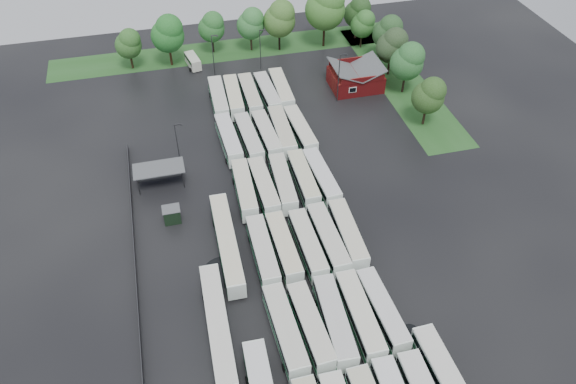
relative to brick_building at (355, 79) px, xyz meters
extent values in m
plane|color=black|center=(-24.00, -42.77, -1.87)|extent=(160.00, 160.00, 0.00)
cube|color=maroon|center=(0.00, 0.03, -0.17)|extent=(10.00, 8.00, 3.40)
cube|color=#4C4F51|center=(-2.50, 0.03, 2.43)|extent=(5.07, 8.60, 2.19)
cube|color=#4C4F51|center=(2.50, 0.03, 2.43)|extent=(5.07, 8.60, 2.19)
cube|color=maroon|center=(0.00, -3.97, 2.03)|extent=(9.00, 0.20, 1.20)
cube|color=silver|center=(-2.00, -4.02, 0.13)|extent=(1.60, 0.12, 1.20)
cylinder|color=#2D2D30|center=(-44.80, -22.77, -0.17)|extent=(0.16, 0.16, 3.40)
cylinder|color=#2D2D30|center=(-37.60, -22.77, -0.17)|extent=(0.16, 0.16, 3.40)
cylinder|color=#2D2D30|center=(-44.80, -19.57, -0.17)|extent=(0.16, 0.16, 3.40)
cylinder|color=#2D2D30|center=(-37.60, -19.57, -0.17)|extent=(0.16, 0.16, 3.40)
cube|color=#4C4F51|center=(-41.20, -21.17, 1.63)|extent=(8.20, 4.20, 0.15)
cube|color=navy|center=(-41.20, -19.27, -0.27)|extent=(7.60, 0.08, 2.60)
cube|color=black|center=(-40.20, -30.17, -0.62)|extent=(2.50, 2.00, 2.50)
cube|color=#4C4F51|center=(-40.20, -30.17, 0.69)|extent=(2.70, 2.20, 0.12)
cube|color=#23521E|center=(-22.00, 22.03, -1.86)|extent=(80.00, 10.00, 0.01)
cube|color=#23521E|center=(10.00, 0.03, -1.86)|extent=(10.00, 50.00, 0.01)
cube|color=#2D2D30|center=(-46.20, -34.77, -1.27)|extent=(0.10, 50.00, 1.20)
cylinder|color=black|center=(-15.52, -64.54, -1.38)|extent=(2.73, 1.03, 1.03)
cube|color=white|center=(-28.48, -55.01, 0.07)|extent=(3.08, 12.83, 2.92)
cube|color=black|center=(-28.48, -55.01, 0.66)|extent=(3.12, 12.32, 0.94)
cube|color=#0E542B|center=(-28.48, -55.01, -0.57)|extent=(3.12, 12.58, 0.64)
cube|color=beige|center=(-28.48, -55.01, 1.59)|extent=(2.96, 12.45, 0.13)
cylinder|color=black|center=(-28.48, -59.09, -1.39)|extent=(2.71, 1.02, 1.02)
cylinder|color=black|center=(-28.48, -50.93, -1.39)|extent=(2.71, 1.02, 1.02)
cube|color=white|center=(-25.24, -55.19, 0.01)|extent=(3.16, 12.42, 2.82)
cube|color=black|center=(-25.24, -55.19, 0.57)|extent=(3.20, 11.93, 0.90)
cube|color=#095F2C|center=(-25.24, -55.19, -0.61)|extent=(3.20, 12.17, 0.62)
cube|color=beige|center=(-25.24, -55.19, 1.47)|extent=(3.04, 12.04, 0.12)
cylinder|color=black|center=(-25.24, -59.13, -1.40)|extent=(2.62, 0.98, 0.98)
cylinder|color=black|center=(-25.24, -51.26, -1.40)|extent=(2.62, 0.98, 0.98)
cube|color=white|center=(-22.14, -55.25, 0.09)|extent=(3.34, 12.98, 2.95)
cube|color=black|center=(-22.14, -55.25, 0.68)|extent=(3.38, 12.47, 0.94)
cube|color=#125D33|center=(-22.14, -55.25, -0.56)|extent=(3.38, 12.73, 0.65)
cube|color=#BBBBB7|center=(-22.14, -55.25, 1.62)|extent=(3.22, 12.59, 0.13)
cylinder|color=black|center=(-22.14, -59.37, -1.38)|extent=(2.73, 1.03, 1.03)
cylinder|color=black|center=(-22.14, -51.13, -1.38)|extent=(2.73, 1.03, 1.03)
cube|color=white|center=(-18.76, -55.19, 0.08)|extent=(2.77, 12.79, 2.93)
cube|color=black|center=(-18.76, -55.19, 0.66)|extent=(2.83, 12.28, 0.94)
cube|color=#0C5527|center=(-18.76, -55.19, -0.57)|extent=(2.82, 12.54, 0.64)
cube|color=beige|center=(-18.76, -55.19, 1.59)|extent=(2.66, 12.41, 0.13)
cylinder|color=black|center=(-18.76, -59.28, -1.39)|extent=(2.71, 1.02, 1.02)
cylinder|color=black|center=(-18.76, -51.11, -1.39)|extent=(2.71, 1.02, 1.02)
cube|color=white|center=(-15.65, -55.03, -0.02)|extent=(3.04, 12.24, 2.78)
cube|color=black|center=(-15.65, -55.03, 0.54)|extent=(3.08, 11.76, 0.89)
cube|color=#14512B|center=(-15.65, -55.03, -0.63)|extent=(3.08, 12.00, 0.61)
cube|color=silver|center=(-15.65, -55.03, 1.42)|extent=(2.93, 11.87, 0.12)
cylinder|color=black|center=(-15.65, -58.92, -1.41)|extent=(2.58, 0.97, 0.97)
cylinder|color=black|center=(-15.65, -51.15, -1.41)|extent=(2.58, 0.97, 0.97)
cube|color=white|center=(-28.40, -41.51, 0.01)|extent=(2.65, 12.35, 2.83)
cube|color=black|center=(-28.40, -41.51, 0.57)|extent=(2.71, 11.85, 0.90)
cube|color=#05572A|center=(-28.40, -41.51, -0.61)|extent=(2.70, 12.10, 0.62)
cube|color=beige|center=(-28.40, -41.51, 1.47)|extent=(2.55, 11.98, 0.12)
cylinder|color=black|center=(-28.40, -45.45, -1.40)|extent=(2.62, 0.99, 0.99)
cylinder|color=black|center=(-28.40, -37.56, -1.40)|extent=(2.62, 0.99, 0.99)
cube|color=white|center=(-25.32, -41.46, -0.01)|extent=(2.75, 12.27, 2.80)
cube|color=black|center=(-25.32, -41.46, 0.56)|extent=(2.80, 11.78, 0.90)
cube|color=#134C27|center=(-25.32, -41.46, -0.62)|extent=(2.80, 12.03, 0.62)
cube|color=beige|center=(-25.32, -41.46, 1.45)|extent=(2.64, 11.90, 0.12)
cylinder|color=black|center=(-25.32, -45.38, -1.41)|extent=(2.60, 0.98, 0.98)
cylinder|color=black|center=(-25.32, -37.55, -1.41)|extent=(2.60, 0.98, 0.98)
cube|color=white|center=(-21.85, -41.78, 0.00)|extent=(2.75, 12.30, 2.81)
cube|color=black|center=(-21.85, -41.78, 0.56)|extent=(2.81, 11.81, 0.90)
cube|color=#064E26|center=(-21.85, -41.78, -0.62)|extent=(2.80, 12.06, 0.62)
cube|color=beige|center=(-21.85, -41.78, 1.46)|extent=(2.65, 11.93, 0.12)
cylinder|color=black|center=(-21.85, -45.70, -1.41)|extent=(2.61, 0.98, 0.98)
cylinder|color=black|center=(-21.85, -37.85, -1.41)|extent=(2.61, 0.98, 0.98)
cube|color=white|center=(-18.74, -41.52, 0.07)|extent=(2.94, 12.79, 2.92)
cube|color=black|center=(-18.74, -41.52, 0.65)|extent=(3.00, 12.28, 0.93)
cube|color=#13522C|center=(-18.74, -41.52, -0.57)|extent=(2.99, 12.53, 0.64)
cube|color=beige|center=(-18.74, -41.52, 1.58)|extent=(2.83, 12.40, 0.13)
cylinder|color=black|center=(-18.74, -45.59, -1.39)|extent=(2.70, 1.02, 1.02)
cylinder|color=black|center=(-18.74, -37.44, -1.39)|extent=(2.70, 1.02, 1.02)
cube|color=white|center=(-15.66, -41.27, 0.04)|extent=(2.98, 12.57, 2.86)
cube|color=black|center=(-15.66, -41.27, 0.61)|extent=(3.02, 12.07, 0.92)
cube|color=#0C5327|center=(-15.66, -41.27, -0.60)|extent=(3.02, 12.32, 0.63)
cube|color=beige|center=(-15.66, -41.27, 1.52)|extent=(2.86, 12.19, 0.13)
cylinder|color=black|center=(-15.66, -45.27, -1.40)|extent=(2.66, 1.00, 1.00)
cylinder|color=black|center=(-15.66, -37.27, -1.40)|extent=(2.66, 1.00, 1.00)
cube|color=white|center=(-28.40, -27.81, 0.01)|extent=(3.04, 12.41, 2.82)
cube|color=black|center=(-28.40, -27.81, 0.57)|extent=(3.09, 11.92, 0.90)
cube|color=#064D21|center=(-28.40, -27.81, -0.61)|extent=(3.09, 12.17, 0.62)
cube|color=beige|center=(-28.40, -27.81, 1.47)|extent=(2.93, 12.04, 0.12)
cylinder|color=black|center=(-28.40, -31.75, -1.40)|extent=(2.62, 0.99, 0.99)
cylinder|color=black|center=(-28.40, -23.87, -1.40)|extent=(2.62, 0.99, 0.99)
cube|color=white|center=(-25.30, -28.02, 0.01)|extent=(2.84, 12.37, 2.82)
cube|color=black|center=(-25.30, -28.02, 0.57)|extent=(2.89, 11.88, 0.90)
cube|color=#045928|center=(-25.30, -28.02, -0.61)|extent=(2.89, 12.12, 0.62)
cube|color=beige|center=(-25.30, -28.02, 1.47)|extent=(2.73, 12.00, 0.12)
cylinder|color=black|center=(-25.30, -31.96, -1.40)|extent=(2.62, 0.99, 0.99)
cylinder|color=black|center=(-25.30, -24.08, -1.40)|extent=(2.62, 0.99, 0.99)
cube|color=white|center=(-22.12, -27.92, 0.01)|extent=(3.20, 12.46, 2.83)
cube|color=black|center=(-22.12, -27.92, 0.58)|extent=(3.24, 11.97, 0.91)
cube|color=#034C23|center=(-22.12, -27.92, -0.61)|extent=(3.24, 12.22, 0.62)
cube|color=beige|center=(-22.12, -27.92, 1.48)|extent=(3.08, 12.09, 0.12)
cylinder|color=black|center=(-22.12, -31.87, -1.40)|extent=(2.62, 0.99, 0.99)
cylinder|color=black|center=(-22.12, -23.97, -1.40)|extent=(2.62, 0.99, 0.99)
cube|color=white|center=(-18.64, -27.65, 0.00)|extent=(2.64, 12.30, 2.81)
cube|color=black|center=(-18.64, -27.65, 0.56)|extent=(2.70, 11.81, 0.90)
cube|color=#134C29|center=(-18.64, -27.65, -0.62)|extent=(2.69, 12.05, 0.62)
cube|color=beige|center=(-18.64, -27.65, 1.46)|extent=(2.54, 11.93, 0.12)
cylinder|color=black|center=(-18.64, -31.58, -1.41)|extent=(2.61, 0.98, 0.98)
cylinder|color=black|center=(-18.64, -23.72, -1.41)|extent=(2.61, 0.98, 0.98)
cube|color=white|center=(-15.69, -28.02, 0.03)|extent=(3.17, 12.56, 2.85)
cube|color=black|center=(-15.69, -28.02, 0.60)|extent=(3.21, 12.07, 0.91)
cube|color=#135B2E|center=(-15.69, -28.02, -0.60)|extent=(3.21, 12.31, 0.63)
cube|color=silver|center=(-15.69, -28.02, 1.51)|extent=(3.05, 12.18, 0.12)
cylinder|color=black|center=(-15.69, -32.00, -1.40)|extent=(2.65, 1.00, 1.00)
cylinder|color=black|center=(-15.69, -24.04, -1.40)|extent=(2.65, 1.00, 1.00)
cube|color=white|center=(-28.60, -14.13, 0.06)|extent=(3.09, 12.78, 2.91)
cube|color=black|center=(-28.60, -14.13, 0.65)|extent=(3.14, 12.27, 0.93)
cube|color=#11572E|center=(-28.60, -14.13, -0.58)|extent=(3.14, 12.52, 0.64)
cube|color=silver|center=(-28.60, -14.13, 1.57)|extent=(2.97, 12.39, 0.13)
cylinder|color=black|center=(-28.60, -18.19, -1.39)|extent=(2.70, 1.02, 1.02)
cylinder|color=black|center=(-28.60, -10.07, -1.39)|extent=(2.70, 1.02, 1.02)
cube|color=white|center=(-25.08, -14.71, 0.03)|extent=(3.17, 12.60, 2.86)
cube|color=black|center=(-25.08, -14.71, 0.61)|extent=(3.21, 12.11, 0.92)
cube|color=#115C2D|center=(-25.08, -14.71, -0.60)|extent=(3.21, 12.35, 0.63)
cube|color=beige|center=(-25.08, -14.71, 1.52)|extent=(3.05, 12.22, 0.12)
cylinder|color=black|center=(-25.08, -18.71, -1.40)|extent=(2.66, 1.00, 1.00)
cylinder|color=black|center=(-25.08, -10.71, -1.40)|extent=(2.66, 1.00, 1.00)
cube|color=white|center=(-21.83, -14.43, 0.00)|extent=(3.11, 12.36, 2.81)
cube|color=black|center=(-21.83, -14.43, 0.56)|extent=(3.15, 11.87, 0.90)
cube|color=#0C5C29|center=(-21.83, -14.43, -0.62)|extent=(3.15, 12.12, 0.62)
cube|color=beige|center=(-21.83, -14.43, 1.45)|extent=(2.99, 11.99, 0.12)
cylinder|color=black|center=(-21.83, -18.35, -1.41)|extent=(2.60, 0.98, 0.98)
cylinder|color=black|center=(-21.83, -10.51, -1.41)|extent=(2.60, 0.98, 0.98)
cube|color=white|center=(-18.93, -14.32, 0.09)|extent=(2.99, 12.93, 2.95)
cube|color=black|center=(-18.93, -14.32, 0.68)|extent=(3.04, 12.41, 0.94)
cube|color=#0A4F25|center=(-18.93, -14.32, -0.56)|extent=(3.03, 12.67, 0.65)
cube|color=#BEB89F|center=(-18.93, -14.32, 1.62)|extent=(2.87, 12.54, 0.13)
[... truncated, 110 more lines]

